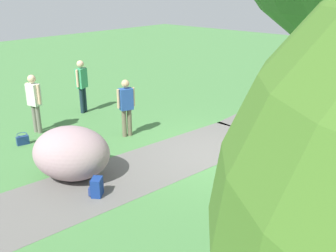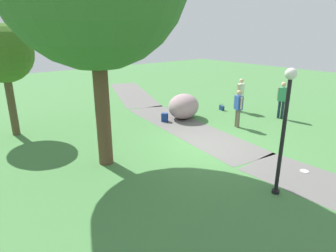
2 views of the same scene
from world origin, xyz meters
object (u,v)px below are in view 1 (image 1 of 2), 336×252
handbag_on_grass (23,140)px  lamp_post (318,61)px  woman_with_handbag (34,100)px  frisbee_on_grass (255,115)px  lawn_boulder (71,153)px  man_near_boulder (126,104)px  passerby_on_path (82,83)px  backpack_by_boulder (96,187)px

handbag_on_grass → lamp_post: bearing=141.2°
woman_with_handbag → frisbee_on_grass: 6.94m
lawn_boulder → frisbee_on_grass: 6.61m
man_near_boulder → passerby_on_path: passerby_on_path is taller
lawn_boulder → backpack_by_boulder: 1.12m
backpack_by_boulder → lawn_boulder: bearing=-98.0°
passerby_on_path → handbag_on_grass: (2.78, 1.06, -0.90)m
woman_with_handbag → handbag_on_grass: woman_with_handbag is taller
lamp_post → passerby_on_path: 7.39m
lamp_post → woman_with_handbag: (5.76, -5.76, -1.04)m
man_near_boulder → passerby_on_path: size_ratio=0.93×
lawn_boulder → man_near_boulder: 2.69m
frisbee_on_grass → man_near_boulder: bearing=-24.1°
lamp_post → backpack_by_boulder: lamp_post is taller
lawn_boulder → frisbee_on_grass: size_ratio=8.79×
backpack_by_boulder → frisbee_on_grass: 6.68m
lawn_boulder → backpack_by_boulder: (0.15, 1.04, -0.40)m
backpack_by_boulder → lamp_post: bearing=166.7°
lawn_boulder → backpack_by_boulder: lawn_boulder is taller
woman_with_handbag → passerby_on_path: (-2.03, -0.54, 0.03)m
passerby_on_path → backpack_by_boulder: bearing=56.6°
woman_with_handbag → man_near_boulder: size_ratio=1.04×
passerby_on_path → handbag_on_grass: passerby_on_path is taller
lamp_post → man_near_boulder: lamp_post is taller
lamp_post → frisbee_on_grass: 2.71m
backpack_by_boulder → frisbee_on_grass: (-6.67, -0.18, -0.18)m
frisbee_on_grass → woman_with_handbag: bearing=-35.2°
lawn_boulder → man_near_boulder: bearing=-159.1°
lawn_boulder → passerby_on_path: bearing=-128.9°
lamp_post → passerby_on_path: bearing=-59.3°
man_near_boulder → frisbee_on_grass: 4.52m
woman_with_handbag → man_near_boulder: (-1.58, 2.15, -0.05)m
handbag_on_grass → backpack_by_boulder: (0.30, 3.62, 0.05)m
passerby_on_path → handbag_on_grass: bearing=20.8°
lamp_post → lawn_boulder: lamp_post is taller
man_near_boulder → backpack_by_boulder: size_ratio=4.13×
passerby_on_path → handbag_on_grass: size_ratio=5.23×
lamp_post → frisbee_on_grass: lamp_post is taller
lamp_post → frisbee_on_grass: (0.14, -1.80, -2.03)m
handbag_on_grass → lawn_boulder: bearing=86.5°
lamp_post → passerby_on_path: lamp_post is taller
passerby_on_path → backpack_by_boulder: size_ratio=4.43×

